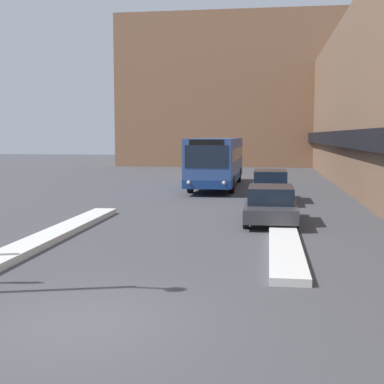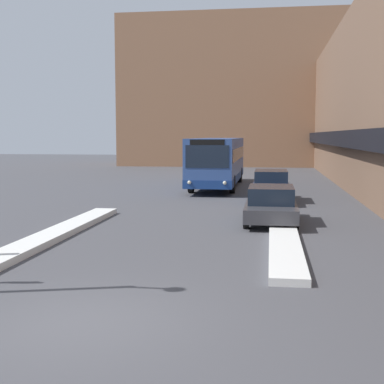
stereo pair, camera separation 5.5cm
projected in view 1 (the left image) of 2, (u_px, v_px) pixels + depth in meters
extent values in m
plane|color=#47474C|center=(86.00, 322.00, 9.25)|extent=(160.00, 160.00, 0.00)
cube|color=black|center=(340.00, 139.00, 31.53)|extent=(0.50, 60.00, 0.90)
cube|color=#996B4C|center=(241.00, 92.00, 57.88)|extent=(26.00, 8.00, 15.83)
cube|color=silver|center=(50.00, 237.00, 16.57)|extent=(0.90, 11.62, 0.20)
cube|color=silver|center=(283.00, 234.00, 17.06)|extent=(0.90, 11.56, 0.19)
cube|color=#335193|center=(217.00, 159.00, 33.44)|extent=(2.58, 11.66, 2.62)
cube|color=navy|center=(217.00, 177.00, 33.56)|extent=(2.60, 11.68, 0.46)
cube|color=#192333|center=(217.00, 153.00, 33.40)|extent=(2.60, 10.72, 0.72)
cube|color=#192333|center=(206.00, 157.00, 27.65)|extent=(2.27, 0.03, 1.18)
cube|color=black|center=(206.00, 142.00, 27.58)|extent=(1.80, 0.03, 0.28)
sphere|color=#F2EAC6|center=(189.00, 182.00, 27.92)|extent=(0.20, 0.20, 0.20)
sphere|color=#F2EAC6|center=(224.00, 183.00, 27.66)|extent=(0.20, 0.20, 0.20)
cylinder|color=black|center=(190.00, 184.00, 30.18)|extent=(0.28, 1.02, 1.02)
cylinder|color=black|center=(232.00, 184.00, 29.85)|extent=(0.28, 1.02, 1.02)
cylinder|color=black|center=(205.00, 175.00, 37.29)|extent=(0.28, 1.02, 1.02)
cylinder|color=black|center=(239.00, 175.00, 36.96)|extent=(0.28, 1.02, 1.02)
cube|color=#38383D|center=(271.00, 209.00, 19.76)|extent=(1.86, 4.31, 0.49)
cube|color=#192333|center=(271.00, 194.00, 19.81)|extent=(1.64, 2.37, 0.61)
cylinder|color=black|center=(296.00, 220.00, 18.34)|extent=(0.20, 0.64, 0.64)
cylinder|color=black|center=(246.00, 219.00, 18.58)|extent=(0.20, 0.64, 0.64)
cylinder|color=black|center=(292.00, 210.00, 20.97)|extent=(0.20, 0.64, 0.64)
cylinder|color=black|center=(249.00, 209.00, 21.21)|extent=(0.20, 0.64, 0.64)
cube|color=navy|center=(270.00, 190.00, 26.24)|extent=(1.78, 4.77, 0.59)
cube|color=#192333|center=(270.00, 177.00, 26.29)|extent=(1.56, 2.62, 0.69)
cylinder|color=black|center=(288.00, 199.00, 24.70)|extent=(0.20, 0.62, 0.62)
cylinder|color=black|center=(253.00, 198.00, 24.92)|extent=(0.20, 0.62, 0.62)
cylinder|color=black|center=(286.00, 192.00, 27.61)|extent=(0.20, 0.62, 0.62)
cylinder|color=black|center=(254.00, 192.00, 27.84)|extent=(0.20, 0.62, 0.62)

